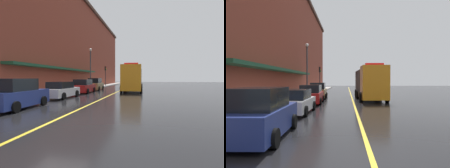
# 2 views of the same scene
# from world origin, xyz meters

# --- Properties ---
(ground_plane) EXTENTS (112.00, 112.00, 0.00)m
(ground_plane) POSITION_xyz_m (0.00, 25.00, 0.00)
(ground_plane) COLOR black
(sidewalk_left) EXTENTS (2.40, 70.00, 0.15)m
(sidewalk_left) POSITION_xyz_m (-6.20, 25.00, 0.07)
(sidewalk_left) COLOR #ADA8A0
(sidewalk_left) RESTS_ON ground
(lane_center_stripe) EXTENTS (0.16, 70.00, 0.01)m
(lane_center_stripe) POSITION_xyz_m (0.00, 25.00, 0.00)
(lane_center_stripe) COLOR gold
(lane_center_stripe) RESTS_ON ground
(brick_building_left) EXTENTS (14.24, 64.00, 16.39)m
(brick_building_left) POSITION_xyz_m (-13.93, 24.00, 8.20)
(brick_building_left) COLOR brown
(brick_building_left) RESTS_ON ground
(parked_car_0) EXTENTS (2.13, 4.52, 1.85)m
(parked_car_0) POSITION_xyz_m (-3.86, 2.21, 0.86)
(parked_car_0) COLOR navy
(parked_car_0) RESTS_ON ground
(parked_car_1) EXTENTS (2.09, 4.57, 1.54)m
(parked_car_1) POSITION_xyz_m (-3.95, 8.26, 0.73)
(parked_car_1) COLOR silver
(parked_car_1) RESTS_ON ground
(parked_car_2) EXTENTS (2.21, 4.69, 1.71)m
(parked_car_2) POSITION_xyz_m (-3.90, 14.12, 0.80)
(parked_car_2) COLOR maroon
(parked_car_2) RESTS_ON ground
(parked_car_3) EXTENTS (2.09, 4.40, 1.85)m
(parked_car_3) POSITION_xyz_m (-3.97, 19.58, 0.86)
(parked_car_3) COLOR #A5844C
(parked_car_3) RESTS_ON ground
(utility_truck) EXTENTS (3.03, 9.21, 3.76)m
(utility_truck) POSITION_xyz_m (1.89, 18.46, 1.79)
(utility_truck) COLOR orange
(utility_truck) RESTS_ON ground
(parking_meter_0) EXTENTS (0.14, 0.18, 1.33)m
(parking_meter_0) POSITION_xyz_m (-5.35, 2.87, 1.06)
(parking_meter_0) COLOR #4C4C51
(parking_meter_0) RESTS_ON sidewalk_left
(parking_meter_1) EXTENTS (0.14, 0.18, 1.33)m
(parking_meter_1) POSITION_xyz_m (-5.35, 5.46, 1.06)
(parking_meter_1) COLOR #4C4C51
(parking_meter_1) RESTS_ON sidewalk_left
(street_lamp_left) EXTENTS (0.44, 0.44, 6.94)m
(street_lamp_left) POSITION_xyz_m (-5.95, 23.28, 4.40)
(street_lamp_left) COLOR #33383D
(street_lamp_left) RESTS_ON sidewalk_left
(traffic_light_near) EXTENTS (0.38, 0.36, 4.30)m
(traffic_light_near) POSITION_xyz_m (-5.29, 31.98, 3.16)
(traffic_light_near) COLOR #232326
(traffic_light_near) RESTS_ON sidewalk_left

